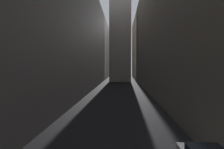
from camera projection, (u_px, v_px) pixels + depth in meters
name	position (u px, v px, depth m)	size (l,w,h in m)	color
ground_plane	(119.00, 90.00, 40.15)	(264.00, 264.00, 0.00)	black
building_block_left	(67.00, 38.00, 42.24)	(11.82, 108.00, 22.53)	slate
building_block_right	(174.00, 33.00, 40.97)	(12.46, 108.00, 24.29)	#756B5B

